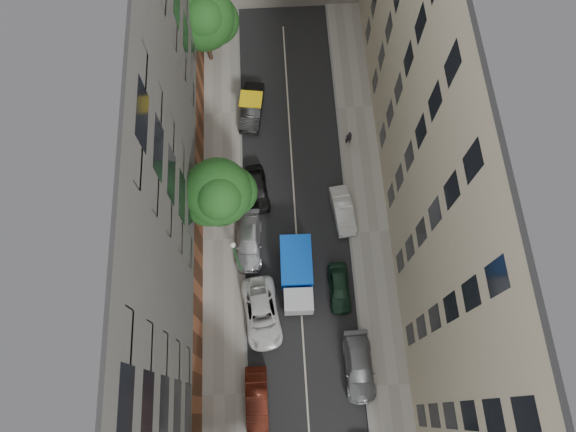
{
  "coord_description": "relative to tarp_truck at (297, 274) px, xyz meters",
  "views": [
    {
      "loc": [
        -1.32,
        -12.54,
        36.48
      ],
      "look_at": [
        -0.68,
        -0.69,
        6.0
      ],
      "focal_mm": 32.0,
      "sensor_mm": 36.0,
      "label": 1
    }
  ],
  "objects": [
    {
      "name": "ground",
      "position": [
        0.2,
        3.3,
        -1.37
      ],
      "size": [
        120.0,
        120.0,
        0.0
      ],
      "primitive_type": "plane",
      "color": "#4C4C49",
      "rests_on": "ground"
    },
    {
      "name": "road_surface",
      "position": [
        0.2,
        3.3,
        -1.36
      ],
      "size": [
        8.0,
        44.0,
        0.02
      ],
      "primitive_type": "cube",
      "color": "black",
      "rests_on": "ground"
    },
    {
      "name": "sidewalk_left",
      "position": [
        -5.3,
        3.3,
        -1.29
      ],
      "size": [
        3.0,
        44.0,
        0.15
      ],
      "primitive_type": "cube",
      "color": "gray",
      "rests_on": "ground"
    },
    {
      "name": "sidewalk_right",
      "position": [
        5.7,
        3.3,
        -1.29
      ],
      "size": [
        3.0,
        44.0,
        0.15
      ],
      "primitive_type": "cube",
      "color": "gray",
      "rests_on": "ground"
    },
    {
      "name": "building_left",
      "position": [
        -10.8,
        3.3,
        8.63
      ],
      "size": [
        8.0,
        44.0,
        20.0
      ],
      "primitive_type": "cube",
      "color": "#504E4A",
      "rests_on": "ground"
    },
    {
      "name": "building_right",
      "position": [
        11.2,
        3.3,
        8.63
      ],
      "size": [
        8.0,
        44.0,
        20.0
      ],
      "primitive_type": "cube",
      "color": "#BCAD92",
      "rests_on": "ground"
    },
    {
      "name": "tarp_truck",
      "position": [
        0.0,
        0.0,
        0.0
      ],
      "size": [
        2.24,
        5.39,
        2.48
      ],
      "rotation": [
        0.0,
        0.0,
        -0.02
      ],
      "color": "black",
      "rests_on": "ground"
    },
    {
      "name": "car_left_1",
      "position": [
        -3.12,
        -8.1,
        -0.69
      ],
      "size": [
        1.44,
        4.11,
        1.35
      ],
      "primitive_type": "imported",
      "rotation": [
        0.0,
        0.0,
        0.0
      ],
      "color": "#4A180E",
      "rests_on": "ground"
    },
    {
      "name": "car_left_2",
      "position": [
        -2.6,
        -2.5,
        -0.64
      ],
      "size": [
        2.97,
        5.43,
        1.44
      ],
      "primitive_type": "imported",
      "rotation": [
        0.0,
        0.0,
        0.11
      ],
      "color": "silver",
      "rests_on": "ground"
    },
    {
      "name": "car_left_3",
      "position": [
        -3.36,
        2.82,
        -0.68
      ],
      "size": [
        2.07,
        4.77,
        1.37
      ],
      "primitive_type": "imported",
      "rotation": [
        0.0,
        0.0,
        -0.03
      ],
      "color": "#BABABF",
      "rests_on": "ground"
    },
    {
      "name": "car_left_4",
      "position": [
        -2.6,
        7.05,
        -0.69
      ],
      "size": [
        2.08,
        4.15,
        1.36
      ],
      "primitive_type": "imported",
      "rotation": [
        0.0,
        0.0,
        0.12
      ],
      "color": "black",
      "rests_on": "ground"
    },
    {
      "name": "car_left_5",
      "position": [
        -2.79,
        14.3,
        -0.61
      ],
      "size": [
        2.23,
        4.76,
        1.51
      ],
      "primitive_type": "imported",
      "rotation": [
        0.0,
        0.0,
        -0.14
      ],
      "color": "black",
      "rests_on": "ground"
    },
    {
      "name": "car_right_1",
      "position": [
        3.8,
        -6.47,
        -0.67
      ],
      "size": [
        2.01,
        4.79,
        1.38
      ],
      "primitive_type": "imported",
      "rotation": [
        0.0,
        0.0,
        0.01
      ],
      "color": "slate",
      "rests_on": "ground"
    },
    {
      "name": "car_right_2",
      "position": [
        3.0,
        -0.98,
        -0.73
      ],
      "size": [
        1.55,
        3.78,
        1.28
      ],
      "primitive_type": "imported",
      "rotation": [
        0.0,
        0.0,
        0.01
      ],
      "color": "black",
      "rests_on": "ground"
    },
    {
      "name": "car_right_3",
      "position": [
        3.8,
        4.9,
        -0.71
      ],
      "size": [
        1.87,
        4.14,
        1.32
      ],
      "primitive_type": "imported",
      "rotation": [
        0.0,
        0.0,
        0.12
      ],
      "color": "silver",
      "rests_on": "ground"
    },
    {
      "name": "tree_mid",
      "position": [
        -4.93,
        4.67,
        3.91
      ],
      "size": [
        4.94,
        4.61,
        7.73
      ],
      "color": "#382619",
      "rests_on": "sidewalk_left"
    },
    {
      "name": "tree_far",
      "position": [
        -6.1,
        19.78,
        3.51
      ],
      "size": [
        5.37,
        5.1,
        7.41
      ],
      "color": "#382619",
      "rests_on": "sidewalk_left"
    },
    {
      "name": "lamp_post",
      "position": [
        -4.0,
        0.75,
        2.72
      ],
      "size": [
        0.36,
        0.36,
        6.38
      ],
      "color": "#1B5F28",
      "rests_on": "sidewalk_left"
    },
    {
      "name": "pedestrian",
      "position": [
        4.8,
        10.99,
        -0.45
      ],
      "size": [
        0.61,
        0.45,
        1.54
      ],
      "primitive_type": "imported",
      "rotation": [
        0.0,
        0.0,
        3.29
      ],
      "color": "black",
      "rests_on": "sidewalk_right"
    }
  ]
}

